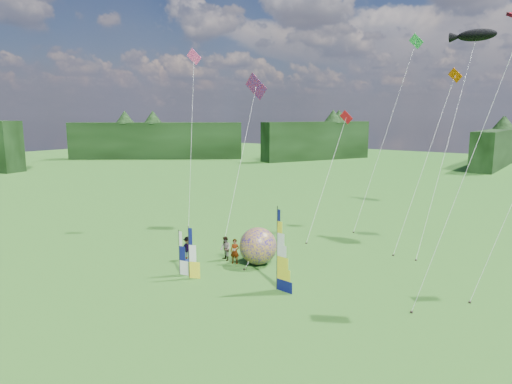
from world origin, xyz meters
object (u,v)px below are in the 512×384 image
Objects in this scene: side_banner_far at (179,253)px; camp_chair at (188,259)px; spectator_a at (235,251)px; side_banner_left at (189,253)px; feather_banner_main at (277,250)px; spectator_d at (257,246)px; spectator_c at (188,248)px; spectator_b at (225,249)px; bol_inflatable at (258,246)px; kite_whale at (450,127)px.

camp_chair is (-0.75, 1.50, -0.97)m from side_banner_far.
side_banner_left is at bearing -118.43° from spectator_a.
feather_banner_main is 2.69× the size of spectator_d.
spectator_c is 4.96m from spectator_d.
spectator_d is at bearing 60.92° from side_banner_far.
spectator_d is at bearing 74.08° from spectator_b.
kite_whale is (8.82, 13.20, 8.01)m from bol_inflatable.
kite_whale is (9.72, 12.13, 8.40)m from spectator_d.
feather_banner_main is 6.80m from side_banner_far.
bol_inflatable reaches higher than spectator_b.
spectator_b is 1.01× the size of spectator_c.
feather_banner_main is 2.84× the size of spectator_b.
kite_whale is at bearing -26.87° from spectator_c.
kite_whale is at bearing 33.64° from spectator_a.
spectator_a is 3.51m from spectator_c.
spectator_b is (0.51, 3.98, -0.58)m from side_banner_far.
spectator_c is at bearing -179.53° from feather_banner_main.
spectator_b is (-1.02, 0.17, -0.02)m from spectator_a.
kite_whale is (5.18, 16.26, 6.86)m from feather_banner_main.
bol_inflatable is 0.14× the size of kite_whale.
bol_inflatable is at bearing 146.27° from feather_banner_main.
kite_whale is at bearing 74.73° from spectator_b.
spectator_c is at bearing -145.92° from kite_whale.
side_banner_far is at bearing -132.39° from spectator_a.
spectator_a is 3.27m from camp_chair.
kite_whale reaches higher than side_banner_left.
camp_chair is at bearing -93.37° from spectator_b.
spectator_b is at bearing 81.75° from camp_chair.
spectator_d is (3.71, 3.29, 0.05)m from spectator_c.
feather_banner_main is at bearing 4.06° from side_banner_far.
side_banner_far is at bearing -121.43° from bol_inflatable.
side_banner_left is 4.19m from spectator_b.
bol_inflatable is 4.91m from camp_chair.
bol_inflatable is at bearing 48.43° from side_banner_far.
side_banner_left is 4.03m from spectator_a.
camp_chair is at bearing -138.53° from bol_inflatable.
feather_banner_main is 2.76× the size of spectator_a.
side_banner_far is at bearing 149.70° from side_banner_left.
spectator_d is 0.10× the size of kite_whale.
spectator_c is (-2.71, 2.59, -0.79)m from side_banner_left.
spectator_d reaches higher than spectator_b.
camp_chair is at bearing 106.42° from side_banner_far.
spectator_b is at bearing -163.02° from bol_inflatable.
side_banner_left is at bearing -16.43° from side_banner_far.
camp_chair is (-1.73, 1.61, -1.17)m from side_banner_left.
side_banner_far is 1.69× the size of spectator_c.
feather_banner_main is at bearing 2.31° from spectator_b.
camp_chair is at bearing 100.91° from spectator_d.
spectator_a is at bearing 120.43° from spectator_d.
spectator_a is at bearing 162.86° from feather_banner_main.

